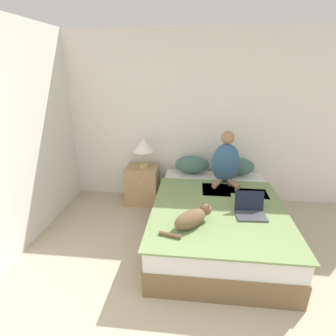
{
  "coord_description": "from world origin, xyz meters",
  "views": [
    {
      "loc": [
        -0.27,
        -0.82,
        2.04
      ],
      "look_at": [
        -0.59,
        2.18,
        0.86
      ],
      "focal_mm": 28.0,
      "sensor_mm": 36.0,
      "label": 1
    }
  ],
  "objects_px": {
    "cat_tabby": "(192,218)",
    "pillow_near": "(192,165)",
    "laptop_open": "(250,210)",
    "table_lamp": "(144,147)",
    "pillow_far": "(237,166)",
    "bed": "(216,219)",
    "person_sitting": "(226,161)",
    "nightstand": "(142,185)"
  },
  "relations": [
    {
      "from": "bed",
      "to": "person_sitting",
      "type": "bearing_deg",
      "value": 77.6
    },
    {
      "from": "cat_tabby",
      "to": "table_lamp",
      "type": "bearing_deg",
      "value": 73.45
    },
    {
      "from": "bed",
      "to": "pillow_near",
      "type": "distance_m",
      "value": 1.02
    },
    {
      "from": "table_lamp",
      "to": "bed",
      "type": "bearing_deg",
      "value": -38.08
    },
    {
      "from": "pillow_far",
      "to": "cat_tabby",
      "type": "relative_size",
      "value": 1.0
    },
    {
      "from": "person_sitting",
      "to": "pillow_far",
      "type": "bearing_deg",
      "value": 55.36
    },
    {
      "from": "table_lamp",
      "to": "pillow_far",
      "type": "bearing_deg",
      "value": 1.95
    },
    {
      "from": "pillow_far",
      "to": "table_lamp",
      "type": "relative_size",
      "value": 1.15
    },
    {
      "from": "pillow_far",
      "to": "person_sitting",
      "type": "relative_size",
      "value": 0.71
    },
    {
      "from": "bed",
      "to": "cat_tabby",
      "type": "xyz_separation_m",
      "value": [
        -0.3,
        -0.56,
        0.35
      ]
    },
    {
      "from": "pillow_near",
      "to": "pillow_far",
      "type": "bearing_deg",
      "value": 0.0
    },
    {
      "from": "cat_tabby",
      "to": "nightstand",
      "type": "xyz_separation_m",
      "value": [
        -0.8,
        1.39,
        -0.31
      ]
    },
    {
      "from": "bed",
      "to": "laptop_open",
      "type": "height_order",
      "value": "laptop_open"
    },
    {
      "from": "pillow_far",
      "to": "person_sitting",
      "type": "height_order",
      "value": "person_sitting"
    },
    {
      "from": "bed",
      "to": "table_lamp",
      "type": "height_order",
      "value": "table_lamp"
    },
    {
      "from": "nightstand",
      "to": "table_lamp",
      "type": "bearing_deg",
      "value": 8.35
    },
    {
      "from": "pillow_far",
      "to": "nightstand",
      "type": "distance_m",
      "value": 1.48
    },
    {
      "from": "cat_tabby",
      "to": "laptop_open",
      "type": "distance_m",
      "value": 0.69
    },
    {
      "from": "cat_tabby",
      "to": "table_lamp",
      "type": "distance_m",
      "value": 1.62
    },
    {
      "from": "pillow_far",
      "to": "laptop_open",
      "type": "xyz_separation_m",
      "value": [
        -0.0,
        -1.15,
        -0.08
      ]
    },
    {
      "from": "laptop_open",
      "to": "nightstand",
      "type": "bearing_deg",
      "value": 139.27
    },
    {
      "from": "person_sitting",
      "to": "table_lamp",
      "type": "bearing_deg",
      "value": 168.29
    },
    {
      "from": "person_sitting",
      "to": "laptop_open",
      "type": "relative_size",
      "value": 2.19
    },
    {
      "from": "pillow_near",
      "to": "cat_tabby",
      "type": "distance_m",
      "value": 1.44
    },
    {
      "from": "laptop_open",
      "to": "bed",
      "type": "bearing_deg",
      "value": 137.39
    },
    {
      "from": "bed",
      "to": "person_sitting",
      "type": "distance_m",
      "value": 0.83
    },
    {
      "from": "cat_tabby",
      "to": "laptop_open",
      "type": "bearing_deg",
      "value": -20.92
    },
    {
      "from": "bed",
      "to": "pillow_far",
      "type": "bearing_deg",
      "value": 69.32
    },
    {
      "from": "pillow_near",
      "to": "person_sitting",
      "type": "relative_size",
      "value": 0.71
    },
    {
      "from": "pillow_far",
      "to": "cat_tabby",
      "type": "height_order",
      "value": "pillow_far"
    },
    {
      "from": "cat_tabby",
      "to": "pillow_near",
      "type": "bearing_deg",
      "value": 46.01
    },
    {
      "from": "nightstand",
      "to": "table_lamp",
      "type": "height_order",
      "value": "table_lamp"
    },
    {
      "from": "pillow_far",
      "to": "person_sitting",
      "type": "distance_m",
      "value": 0.4
    },
    {
      "from": "bed",
      "to": "pillow_far",
      "type": "xyz_separation_m",
      "value": [
        0.33,
        0.88,
        0.39
      ]
    },
    {
      "from": "bed",
      "to": "pillow_near",
      "type": "height_order",
      "value": "pillow_near"
    },
    {
      "from": "laptop_open",
      "to": "table_lamp",
      "type": "distance_m",
      "value": 1.82
    },
    {
      "from": "pillow_near",
      "to": "laptop_open",
      "type": "relative_size",
      "value": 1.55
    },
    {
      "from": "cat_tabby",
      "to": "bed",
      "type": "bearing_deg",
      "value": 16.48
    },
    {
      "from": "bed",
      "to": "pillow_far",
      "type": "distance_m",
      "value": 1.02
    },
    {
      "from": "cat_tabby",
      "to": "laptop_open",
      "type": "relative_size",
      "value": 1.55
    },
    {
      "from": "cat_tabby",
      "to": "table_lamp",
      "type": "xyz_separation_m",
      "value": [
        -0.77,
        1.39,
        0.31
      ]
    },
    {
      "from": "person_sitting",
      "to": "nightstand",
      "type": "relative_size",
      "value": 1.25
    }
  ]
}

